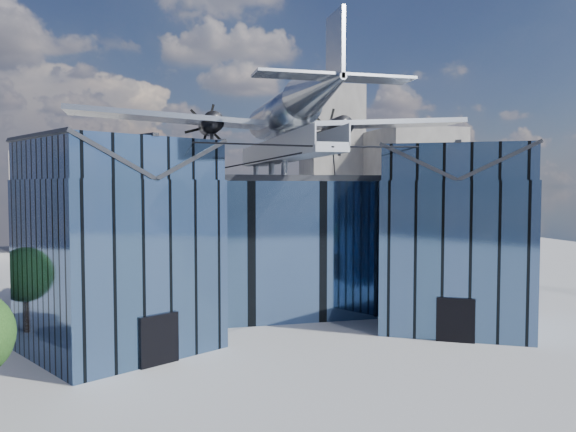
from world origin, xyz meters
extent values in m
plane|color=gray|center=(0.00, 0.00, 0.00)|extent=(120.00, 120.00, 0.00)
cube|color=#425F87|center=(0.00, 9.00, 4.75)|extent=(28.00, 14.00, 9.50)
cube|color=#24262B|center=(0.00, 9.00, 9.70)|extent=(28.00, 14.00, 0.40)
cube|color=#425F87|center=(-10.50, -1.00, 4.75)|extent=(11.79, 11.43, 9.50)
cube|color=#425F87|center=(-10.50, -1.00, 10.60)|extent=(11.56, 11.20, 2.20)
cube|color=#24262B|center=(-12.45, -2.12, 10.60)|extent=(7.98, 9.23, 2.40)
cube|color=#24262B|center=(-8.55, 0.12, 10.60)|extent=(7.98, 9.23, 2.40)
cube|color=#24262B|center=(-10.50, -1.00, 11.75)|extent=(4.30, 7.10, 0.18)
cube|color=black|center=(-8.48, -4.51, 1.30)|extent=(2.03, 1.32, 2.60)
cube|color=black|center=(-6.60, 1.25, 4.75)|extent=(0.34, 0.34, 9.50)
cube|color=#425F87|center=(10.50, -1.00, 4.75)|extent=(11.79, 11.43, 9.50)
cube|color=#425F87|center=(10.50, -1.00, 10.60)|extent=(11.56, 11.20, 2.20)
cube|color=#24262B|center=(8.55, 0.12, 10.60)|extent=(7.98, 9.23, 2.40)
cube|color=#24262B|center=(12.45, -2.12, 10.60)|extent=(7.98, 9.23, 2.40)
cube|color=#24262B|center=(10.50, -1.00, 11.75)|extent=(4.30, 7.10, 0.18)
cube|color=black|center=(8.48, -4.51, 1.30)|extent=(2.03, 1.32, 2.60)
cube|color=black|center=(6.60, 1.25, 4.75)|extent=(0.34, 0.34, 9.50)
cube|color=#959AA2|center=(0.00, 3.50, 11.10)|extent=(1.80, 21.00, 0.50)
cube|color=#959AA2|center=(-0.90, 3.50, 11.75)|extent=(0.08, 21.00, 1.10)
cube|color=#959AA2|center=(0.90, 3.50, 11.75)|extent=(0.08, 21.00, 1.10)
cylinder|color=#959AA2|center=(0.00, 13.00, 10.43)|extent=(0.44, 0.44, 1.35)
cylinder|color=#959AA2|center=(0.00, 7.00, 10.43)|extent=(0.44, 0.44, 1.35)
cylinder|color=#959AA2|center=(0.00, 3.00, 10.43)|extent=(0.44, 0.44, 1.35)
cylinder|color=#959AA2|center=(0.00, 4.00, 12.05)|extent=(0.70, 0.70, 1.40)
cylinder|color=black|center=(-5.25, -4.00, 11.40)|extent=(10.55, 6.08, 0.69)
cylinder|color=black|center=(5.25, -4.00, 11.40)|extent=(10.55, 6.08, 0.69)
cylinder|color=black|center=(-3.00, 1.50, 10.55)|extent=(6.09, 17.04, 1.19)
cylinder|color=black|center=(3.00, 1.50, 10.55)|extent=(6.09, 17.04, 1.19)
cylinder|color=#A9AEB6|center=(0.00, 4.00, 14.00)|extent=(2.50, 11.00, 2.50)
sphere|color=#A9AEB6|center=(0.00, 9.50, 14.00)|extent=(2.50, 2.50, 2.50)
cube|color=black|center=(0.00, 8.50, 14.69)|extent=(1.60, 1.40, 0.50)
cone|color=#A9AEB6|center=(0.00, -5.00, 14.30)|extent=(2.50, 7.00, 2.50)
cube|color=#A9AEB6|center=(0.00, -7.30, 15.90)|extent=(0.18, 2.40, 3.40)
cube|color=#A9AEB6|center=(0.00, -7.20, 14.50)|extent=(8.00, 1.80, 0.14)
cube|color=#A9AEB6|center=(-7.00, 5.00, 13.70)|extent=(14.00, 3.20, 1.08)
cylinder|color=black|center=(-4.60, 5.60, 13.45)|extent=(1.44, 3.20, 1.44)
cone|color=black|center=(-4.60, 7.40, 13.45)|extent=(0.70, 0.70, 0.70)
cube|color=black|center=(-4.60, 7.55, 13.45)|extent=(1.05, 0.06, 3.33)
cube|color=black|center=(-4.60, 7.55, 13.45)|extent=(2.53, 0.06, 2.53)
cube|color=black|center=(-4.60, 7.55, 13.45)|extent=(3.33, 0.06, 1.05)
cylinder|color=black|center=(-4.60, 5.00, 12.22)|extent=(0.24, 0.24, 1.75)
cube|color=#A9AEB6|center=(7.00, 5.00, 13.70)|extent=(14.00, 3.20, 1.08)
cylinder|color=black|center=(4.60, 5.60, 13.45)|extent=(1.44, 3.20, 1.44)
cone|color=black|center=(4.60, 7.40, 13.45)|extent=(0.70, 0.70, 0.70)
cube|color=black|center=(4.60, 7.55, 13.45)|extent=(1.05, 0.06, 3.33)
cube|color=black|center=(4.60, 7.55, 13.45)|extent=(2.53, 0.06, 2.53)
cube|color=black|center=(4.60, 7.55, 13.45)|extent=(3.33, 0.06, 1.05)
cylinder|color=black|center=(4.60, 5.00, 12.22)|extent=(0.24, 0.24, 1.75)
cube|color=gray|center=(32.00, 48.00, 9.00)|extent=(12.00, 14.00, 18.00)
cube|color=gray|center=(-20.00, 55.00, 7.00)|extent=(14.00, 10.00, 14.00)
cube|color=gray|center=(22.00, 58.00, 13.00)|extent=(9.00, 9.00, 26.00)
cylinder|color=#322114|center=(19.55, 13.63, 1.38)|extent=(0.42, 0.42, 2.76)
sphere|color=#254B1A|center=(19.55, 13.63, 3.85)|extent=(3.95, 3.95, 3.61)
camera|label=1|loc=(-9.09, -33.54, 9.12)|focal=35.00mm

